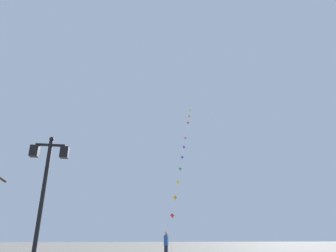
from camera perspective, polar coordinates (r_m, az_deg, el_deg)
name	(u,v)px	position (r m, az deg, el deg)	size (l,w,h in m)	color
twin_lantern_lamp_post	(46,177)	(10.79, -23.29, -9.35)	(1.29, 0.28, 4.74)	black
kite_train	(183,154)	(30.80, 2.97, -5.59)	(6.30, 16.34, 18.82)	brown
kite_flyer	(166,245)	(19.37, -0.37, -22.72)	(0.35, 0.63, 1.71)	#1E1E2D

